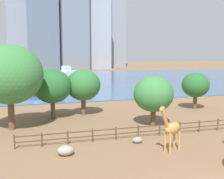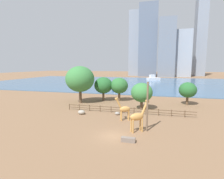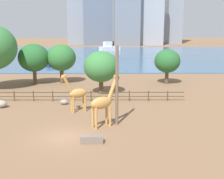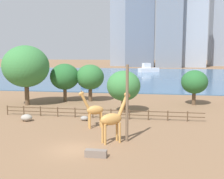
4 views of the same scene
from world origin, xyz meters
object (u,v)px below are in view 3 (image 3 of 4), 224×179
Objects in this scene: giraffe_tall at (103,102)px; feeding_trough at (92,139)px; giraffe_companion at (77,93)px; tree_left_large at (101,67)px; tree_right_small at (61,58)px; utility_pole at (117,86)px; boulder_by_pole at (64,102)px; boat_sailboat at (55,64)px; boat_ferry at (109,48)px; boulder_near_fence at (1,104)px; tree_center_broad at (34,58)px; tree_left_small at (167,61)px.

giraffe_tall is 2.72× the size of feeding_trough.
giraffe_companion is 9.10m from feeding_trough.
tree_right_small reaches higher than tree_left_large.
boulder_by_pole is (-6.13, 7.32, -3.39)m from utility_pole.
boulder_by_pole is 7.87m from tree_left_large.
boulder_by_pole is (-4.87, 7.88, -2.00)m from giraffe_tall.
feeding_trough is 46.94m from boat_sailboat.
boat_ferry is at bearing 55.26° from giraffe_tall.
giraffe_tall is 3.46× the size of boulder_near_fence.
boulder_near_fence is 0.22× the size of tree_center_broad.
utility_pole is at bearing -67.66° from tree_right_small.
tree_right_small reaches higher than tree_left_small.
boulder_by_pole is (7.06, 1.35, -0.13)m from boulder_near_fence.
utility_pole reaches higher than feeding_trough.
utility_pole is at bearing 109.16° from giraffe_companion.
giraffe_companion reaches higher than boat_ferry.
tree_left_small is (21.68, 0.08, -0.56)m from tree_center_broad.
boulder_by_pole is 84.10m from boat_ferry.
giraffe_companion reaches higher than boulder_near_fence.
tree_left_large is 30.65m from boat_sailboat.
utility_pole is 13.06m from tree_left_large.
boulder_near_fence is 0.24× the size of tree_left_large.
utility_pole is at bearing -110.40° from boat_sailboat.
feeding_trough is at bearing -70.90° from boulder_by_pole.
giraffe_tall reaches higher than boulder_near_fence.
tree_left_small is at bearing 66.80° from utility_pole.
tree_center_broad is at bearing -126.80° from boat_sailboat.
tree_center_broad is at bearing 89.13° from boulder_near_fence.
giraffe_companion is at bearing -10.90° from boulder_near_fence.
tree_left_large is at bearing 31.58° from boulder_near_fence.
boulder_near_fence reaches higher than boulder_by_pole.
boulder_near_fence is 15.23m from feeding_trough.
utility_pole reaches higher than boulder_by_pole.
tree_right_small is at bearing 129.71° from tree_left_large.
feeding_trough is 0.32× the size of tree_left_small.
boat_sailboat is (-0.55, 35.06, 0.40)m from boulder_near_fence.
giraffe_tall is 5.64m from giraffe_companion.
boat_sailboat is (-0.77, 20.79, -3.46)m from tree_center_broad.
boulder_near_fence is at bearing -146.75° from tree_left_small.
giraffe_tall is 0.66× the size of utility_pole.
boulder_near_fence is 0.25× the size of tree_left_small.
tree_right_small is 1.54× the size of boat_sailboat.
utility_pole is at bearing -24.34° from boulder_near_fence.
boat_sailboat is (-9.52, 36.79, -1.23)m from giraffe_companion.
tree_center_broad is 1.58× the size of boat_sailboat.
tree_center_broad is 21.69m from tree_left_small.
giraffe_tall is 0.77× the size of tree_right_small.
tree_center_broad is at bearing 146.61° from tree_left_large.
tree_left_large is at bearing -123.10° from boat_ferry.
boat_ferry is at bearing 86.47° from boulder_by_pole.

